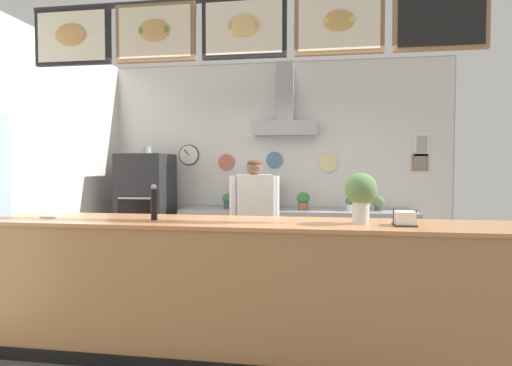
{
  "coord_description": "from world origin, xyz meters",
  "views": [
    {
      "loc": [
        0.65,
        -3.69,
        1.53
      ],
      "look_at": [
        -0.02,
        0.64,
        1.35
      ],
      "focal_mm": 29.03,
      "sensor_mm": 36.0,
      "label": 1
    }
  ],
  "objects_px": {
    "pepper_grinder": "(154,202)",
    "basil_vase": "(361,194)",
    "pizza_oven": "(147,215)",
    "shop_worker": "(254,227)",
    "potted_sage": "(350,203)",
    "potted_rosemary": "(378,202)",
    "napkin_holder": "(405,219)",
    "espresso_machine": "(258,193)",
    "potted_oregano": "(228,200)",
    "condiment_plate": "(51,216)",
    "potted_thyme": "(303,200)"
  },
  "relations": [
    {
      "from": "napkin_holder",
      "to": "potted_thyme",
      "type": "bearing_deg",
      "value": 108.94
    },
    {
      "from": "shop_worker",
      "to": "potted_sage",
      "type": "height_order",
      "value": "shop_worker"
    },
    {
      "from": "shop_worker",
      "to": "espresso_machine",
      "type": "bearing_deg",
      "value": -96.83
    },
    {
      "from": "condiment_plate",
      "to": "potted_sage",
      "type": "bearing_deg",
      "value": 41.31
    },
    {
      "from": "espresso_machine",
      "to": "potted_rosemary",
      "type": "height_order",
      "value": "espresso_machine"
    },
    {
      "from": "potted_sage",
      "to": "potted_oregano",
      "type": "bearing_deg",
      "value": 178.69
    },
    {
      "from": "pepper_grinder",
      "to": "shop_worker",
      "type": "bearing_deg",
      "value": 64.68
    },
    {
      "from": "espresso_machine",
      "to": "pepper_grinder",
      "type": "xyz_separation_m",
      "value": [
        -0.49,
        -2.4,
        0.08
      ]
    },
    {
      "from": "potted_sage",
      "to": "potted_rosemary",
      "type": "bearing_deg",
      "value": 10.53
    },
    {
      "from": "pizza_oven",
      "to": "shop_worker",
      "type": "height_order",
      "value": "pizza_oven"
    },
    {
      "from": "espresso_machine",
      "to": "napkin_holder",
      "type": "height_order",
      "value": "espresso_machine"
    },
    {
      "from": "espresso_machine",
      "to": "potted_sage",
      "type": "distance_m",
      "value": 1.24
    },
    {
      "from": "pepper_grinder",
      "to": "pizza_oven",
      "type": "bearing_deg",
      "value": 115.03
    },
    {
      "from": "pepper_grinder",
      "to": "napkin_holder",
      "type": "bearing_deg",
      "value": -0.76
    },
    {
      "from": "espresso_machine",
      "to": "basil_vase",
      "type": "height_order",
      "value": "basil_vase"
    },
    {
      "from": "pizza_oven",
      "to": "pepper_grinder",
      "type": "xyz_separation_m",
      "value": [
        1.04,
        -2.22,
        0.39
      ]
    },
    {
      "from": "potted_oregano",
      "to": "potted_thyme",
      "type": "xyz_separation_m",
      "value": [
        1.04,
        -0.02,
        0.02
      ]
    },
    {
      "from": "shop_worker",
      "to": "condiment_plate",
      "type": "xyz_separation_m",
      "value": [
        -1.57,
        -1.26,
        0.24
      ]
    },
    {
      "from": "potted_rosemary",
      "to": "pepper_grinder",
      "type": "height_order",
      "value": "pepper_grinder"
    },
    {
      "from": "potted_sage",
      "to": "condiment_plate",
      "type": "relative_size",
      "value": 1.07
    },
    {
      "from": "espresso_machine",
      "to": "potted_thyme",
      "type": "relative_size",
      "value": 2.23
    },
    {
      "from": "espresso_machine",
      "to": "shop_worker",
      "type": "bearing_deg",
      "value": -83.39
    },
    {
      "from": "potted_oregano",
      "to": "potted_rosemary",
      "type": "distance_m",
      "value": 2.03
    },
    {
      "from": "espresso_machine",
      "to": "potted_sage",
      "type": "xyz_separation_m",
      "value": [
        1.23,
        -0.01,
        -0.11
      ]
    },
    {
      "from": "potted_thyme",
      "to": "napkin_holder",
      "type": "relative_size",
      "value": 1.43
    },
    {
      "from": "pizza_oven",
      "to": "potted_sage",
      "type": "relative_size",
      "value": 9.74
    },
    {
      "from": "potted_rosemary",
      "to": "pepper_grinder",
      "type": "bearing_deg",
      "value": -130.38
    },
    {
      "from": "potted_sage",
      "to": "basil_vase",
      "type": "bearing_deg",
      "value": -92.05
    },
    {
      "from": "potted_rosemary",
      "to": "napkin_holder",
      "type": "height_order",
      "value": "napkin_holder"
    },
    {
      "from": "shop_worker",
      "to": "espresso_machine",
      "type": "height_order",
      "value": "shop_worker"
    },
    {
      "from": "pepper_grinder",
      "to": "basil_vase",
      "type": "bearing_deg",
      "value": 0.87
    },
    {
      "from": "shop_worker",
      "to": "napkin_holder",
      "type": "distance_m",
      "value": 1.9
    },
    {
      "from": "pizza_oven",
      "to": "potted_thyme",
      "type": "relative_size",
      "value": 7.47
    },
    {
      "from": "pizza_oven",
      "to": "basil_vase",
      "type": "xyz_separation_m",
      "value": [
        2.67,
        -2.2,
        0.47
      ]
    },
    {
      "from": "shop_worker",
      "to": "potted_thyme",
      "type": "bearing_deg",
      "value": -127.24
    },
    {
      "from": "potted_sage",
      "to": "pizza_oven",
      "type": "bearing_deg",
      "value": -176.4
    },
    {
      "from": "pizza_oven",
      "to": "potted_thyme",
      "type": "distance_m",
      "value": 2.17
    },
    {
      "from": "potted_rosemary",
      "to": "condiment_plate",
      "type": "relative_size",
      "value": 1.14
    },
    {
      "from": "pizza_oven",
      "to": "potted_rosemary",
      "type": "distance_m",
      "value": 3.15
    },
    {
      "from": "napkin_holder",
      "to": "condiment_plate",
      "type": "bearing_deg",
      "value": 178.6
    },
    {
      "from": "espresso_machine",
      "to": "potted_sage",
      "type": "height_order",
      "value": "espresso_machine"
    },
    {
      "from": "potted_thyme",
      "to": "potted_rosemary",
      "type": "relative_size",
      "value": 1.22
    },
    {
      "from": "basil_vase",
      "to": "shop_worker",
      "type": "bearing_deg",
      "value": 128.46
    },
    {
      "from": "shop_worker",
      "to": "potted_sage",
      "type": "xyz_separation_m",
      "value": [
        1.1,
        1.09,
        0.18
      ]
    },
    {
      "from": "shop_worker",
      "to": "potted_thyme",
      "type": "xyz_separation_m",
      "value": [
        0.49,
        1.11,
        0.21
      ]
    },
    {
      "from": "espresso_machine",
      "to": "potted_thyme",
      "type": "xyz_separation_m",
      "value": [
        0.62,
        0.02,
        -0.09
      ]
    },
    {
      "from": "condiment_plate",
      "to": "potted_thyme",
      "type": "bearing_deg",
      "value": 49.03
    },
    {
      "from": "potted_sage",
      "to": "potted_rosemary",
      "type": "xyz_separation_m",
      "value": [
        0.37,
        0.07,
        0.01
      ]
    },
    {
      "from": "potted_sage",
      "to": "condiment_plate",
      "type": "bearing_deg",
      "value": -138.69
    },
    {
      "from": "pepper_grinder",
      "to": "potted_rosemary",
      "type": "bearing_deg",
      "value": 49.62
    }
  ]
}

